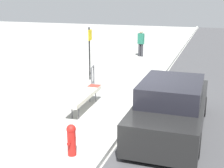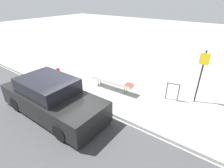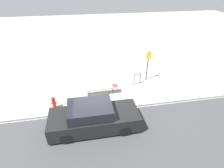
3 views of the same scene
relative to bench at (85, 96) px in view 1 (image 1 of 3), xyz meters
name	(u,v)px [view 1 (image 1 of 3)]	position (x,y,z in m)	size (l,w,h in m)	color
ground_plane	(129,121)	(-0.53, -1.64, -0.47)	(60.00, 60.00, 0.00)	#9E9E99
curb	(129,119)	(-0.53, -1.64, -0.41)	(60.00, 0.20, 0.13)	#A8A8A3
bench	(85,96)	(0.00, 0.00, 0.00)	(2.25, 0.48, 0.55)	#515156
bike_rack	(93,74)	(2.69, 0.80, 0.03)	(0.55, 0.16, 0.83)	#515156
sign_post	(90,49)	(3.55, 1.28, 0.91)	(0.36, 0.08, 2.30)	black
fire_hydrant	(72,139)	(-2.90, -0.92, -0.06)	(0.36, 0.22, 0.77)	red
pedestrian	(141,42)	(9.65, 0.45, 0.40)	(0.29, 0.41, 1.62)	#333338
parked_car_near	(171,108)	(-0.74, -2.89, 0.19)	(4.45, 1.77, 1.45)	black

